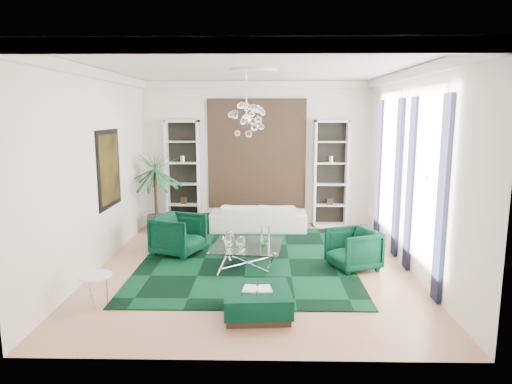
{
  "coord_description": "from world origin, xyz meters",
  "views": [
    {
      "loc": [
        0.22,
        -8.62,
        2.98
      ],
      "look_at": [
        0.04,
        0.5,
        1.39
      ],
      "focal_mm": 32.0,
      "sensor_mm": 36.0,
      "label": 1
    }
  ],
  "objects_px": {
    "sofa": "(258,217)",
    "coffee_table": "(247,256)",
    "side_table": "(96,291)",
    "armchair_left": "(178,235)",
    "palm": "(155,181)",
    "armchair_right": "(353,249)",
    "ottoman_side": "(198,224)",
    "ottoman_front": "(257,302)"
  },
  "relations": [
    {
      "from": "coffee_table",
      "to": "palm",
      "type": "distance_m",
      "value": 3.75
    },
    {
      "from": "sofa",
      "to": "ottoman_front",
      "type": "xyz_separation_m",
      "value": [
        0.06,
        -4.95,
        -0.16
      ]
    },
    {
      "from": "coffee_table",
      "to": "ottoman_side",
      "type": "distance_m",
      "value": 3.07
    },
    {
      "from": "armchair_right",
      "to": "palm",
      "type": "distance_m",
      "value": 5.29
    },
    {
      "from": "side_table",
      "to": "coffee_table",
      "type": "bearing_deg",
      "value": 39.49
    },
    {
      "from": "armchair_right",
      "to": "armchair_left",
      "type": "bearing_deg",
      "value": -125.2
    },
    {
      "from": "coffee_table",
      "to": "armchair_left",
      "type": "bearing_deg",
      "value": 151.75
    },
    {
      "from": "ottoman_side",
      "to": "palm",
      "type": "bearing_deg",
      "value": -174.9
    },
    {
      "from": "palm",
      "to": "ottoman_side",
      "type": "bearing_deg",
      "value": 5.1
    },
    {
      "from": "side_table",
      "to": "armchair_left",
      "type": "bearing_deg",
      "value": 73.76
    },
    {
      "from": "armchair_right",
      "to": "coffee_table",
      "type": "relative_size",
      "value": 0.65
    },
    {
      "from": "armchair_left",
      "to": "ottoman_side",
      "type": "relative_size",
      "value": 1.11
    },
    {
      "from": "ottoman_side",
      "to": "side_table",
      "type": "bearing_deg",
      "value": -101.21
    },
    {
      "from": "palm",
      "to": "coffee_table",
      "type": "bearing_deg",
      "value": -47.89
    },
    {
      "from": "ottoman_side",
      "to": "ottoman_front",
      "type": "relative_size",
      "value": 0.86
    },
    {
      "from": "coffee_table",
      "to": "ottoman_side",
      "type": "xyz_separation_m",
      "value": [
        -1.36,
        2.75,
        -0.04
      ]
    },
    {
      "from": "armchair_right",
      "to": "ottoman_front",
      "type": "relative_size",
      "value": 0.87
    },
    {
      "from": "ottoman_side",
      "to": "coffee_table",
      "type": "bearing_deg",
      "value": -63.66
    },
    {
      "from": "ottoman_front",
      "to": "side_table",
      "type": "relative_size",
      "value": 1.89
    },
    {
      "from": "sofa",
      "to": "palm",
      "type": "bearing_deg",
      "value": 3.41
    },
    {
      "from": "armchair_right",
      "to": "coffee_table",
      "type": "bearing_deg",
      "value": -112.91
    },
    {
      "from": "coffee_table",
      "to": "armchair_right",
      "type": "bearing_deg",
      "value": -1.1
    },
    {
      "from": "armchair_right",
      "to": "palm",
      "type": "xyz_separation_m",
      "value": [
        -4.45,
        2.7,
        0.92
      ]
    },
    {
      "from": "sofa",
      "to": "ottoman_side",
      "type": "height_order",
      "value": "sofa"
    },
    {
      "from": "coffee_table",
      "to": "ottoman_side",
      "type": "relative_size",
      "value": 1.56
    },
    {
      "from": "ottoman_front",
      "to": "palm",
      "type": "bearing_deg",
      "value": 118.86
    },
    {
      "from": "armchair_left",
      "to": "coffee_table",
      "type": "bearing_deg",
      "value": -96.53
    },
    {
      "from": "side_table",
      "to": "ottoman_front",
      "type": "bearing_deg",
      "value": -5.4
    },
    {
      "from": "coffee_table",
      "to": "side_table",
      "type": "bearing_deg",
      "value": -140.51
    },
    {
      "from": "armchair_left",
      "to": "armchair_right",
      "type": "bearing_deg",
      "value": -81.67
    },
    {
      "from": "armchair_left",
      "to": "armchair_right",
      "type": "height_order",
      "value": "armchair_left"
    },
    {
      "from": "ottoman_front",
      "to": "palm",
      "type": "height_order",
      "value": "palm"
    },
    {
      "from": "side_table",
      "to": "palm",
      "type": "height_order",
      "value": "palm"
    },
    {
      "from": "armchair_right",
      "to": "coffee_table",
      "type": "xyz_separation_m",
      "value": [
        -2.05,
        0.04,
        -0.16
      ]
    },
    {
      "from": "sofa",
      "to": "ottoman_side",
      "type": "xyz_separation_m",
      "value": [
        -1.53,
        -0.08,
        -0.17
      ]
    },
    {
      "from": "sofa",
      "to": "side_table",
      "type": "distance_m",
      "value": 5.31
    },
    {
      "from": "coffee_table",
      "to": "side_table",
      "type": "xyz_separation_m",
      "value": [
        -2.28,
        -1.88,
        0.02
      ]
    },
    {
      "from": "palm",
      "to": "side_table",
      "type": "bearing_deg",
      "value": -88.45
    },
    {
      "from": "armchair_left",
      "to": "armchair_right",
      "type": "distance_m",
      "value": 3.65
    },
    {
      "from": "sofa",
      "to": "coffee_table",
      "type": "bearing_deg",
      "value": 86.18
    },
    {
      "from": "side_table",
      "to": "armchair_right",
      "type": "bearing_deg",
      "value": 23.03
    },
    {
      "from": "armchair_right",
      "to": "side_table",
      "type": "relative_size",
      "value": 1.65
    }
  ]
}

